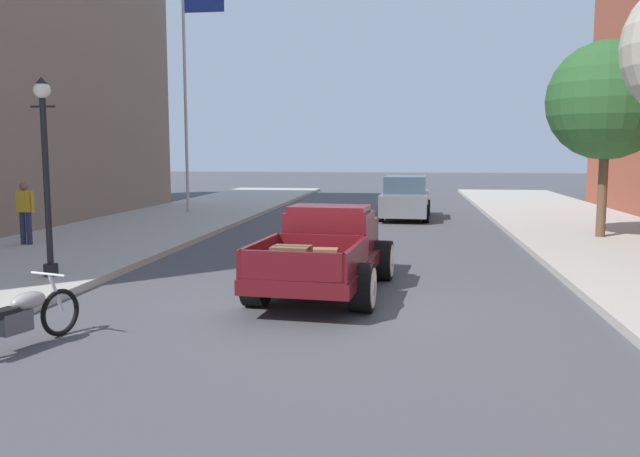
{
  "coord_description": "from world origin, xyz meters",
  "views": [
    {
      "loc": [
        1.49,
        -10.62,
        2.59
      ],
      "look_at": [
        -0.36,
        2.55,
        1.0
      ],
      "focal_mm": 36.3,
      "sensor_mm": 36.0,
      "label": 1
    }
  ],
  "objects_px": {
    "pedestrian_sidewalk_left": "(25,209)",
    "street_lamp_near": "(46,162)",
    "hotrod_truck_maroon": "(328,250)",
    "car_background_grey": "(405,199)",
    "flagpole": "(190,71)",
    "street_tree_second": "(607,101)",
    "motorcycle_parked": "(16,317)"
  },
  "relations": [
    {
      "from": "motorcycle_parked",
      "to": "car_background_grey",
      "type": "relative_size",
      "value": 0.47
    },
    {
      "from": "pedestrian_sidewalk_left",
      "to": "street_lamp_near",
      "type": "bearing_deg",
      "value": -52.69
    },
    {
      "from": "hotrod_truck_maroon",
      "to": "motorcycle_parked",
      "type": "relative_size",
      "value": 2.46
    },
    {
      "from": "hotrod_truck_maroon",
      "to": "street_lamp_near",
      "type": "distance_m",
      "value": 5.71
    },
    {
      "from": "pedestrian_sidewalk_left",
      "to": "street_tree_second",
      "type": "xyz_separation_m",
      "value": [
        15.45,
        3.76,
        2.92
      ]
    },
    {
      "from": "pedestrian_sidewalk_left",
      "to": "flagpole",
      "type": "bearing_deg",
      "value": 82.41
    },
    {
      "from": "hotrod_truck_maroon",
      "to": "street_lamp_near",
      "type": "relative_size",
      "value": 1.31
    },
    {
      "from": "car_background_grey",
      "to": "street_lamp_near",
      "type": "relative_size",
      "value": 1.13
    },
    {
      "from": "motorcycle_parked",
      "to": "flagpole",
      "type": "distance_m",
      "value": 18.77
    },
    {
      "from": "car_background_grey",
      "to": "hotrod_truck_maroon",
      "type": "bearing_deg",
      "value": -95.69
    },
    {
      "from": "flagpole",
      "to": "street_tree_second",
      "type": "height_order",
      "value": "flagpole"
    },
    {
      "from": "street_lamp_near",
      "to": "flagpole",
      "type": "xyz_separation_m",
      "value": [
        -1.76,
        13.55,
        3.39
      ]
    },
    {
      "from": "motorcycle_parked",
      "to": "street_lamp_near",
      "type": "bearing_deg",
      "value": 115.24
    },
    {
      "from": "hotrod_truck_maroon",
      "to": "street_lamp_near",
      "type": "bearing_deg",
      "value": -177.32
    },
    {
      "from": "hotrod_truck_maroon",
      "to": "street_tree_second",
      "type": "bearing_deg",
      "value": 47.15
    },
    {
      "from": "car_background_grey",
      "to": "pedestrian_sidewalk_left",
      "type": "bearing_deg",
      "value": -136.14
    },
    {
      "from": "flagpole",
      "to": "street_lamp_near",
      "type": "bearing_deg",
      "value": -82.59
    },
    {
      "from": "motorcycle_parked",
      "to": "street_lamp_near",
      "type": "xyz_separation_m",
      "value": [
        -1.91,
        4.06,
        1.94
      ]
    },
    {
      "from": "motorcycle_parked",
      "to": "car_background_grey",
      "type": "distance_m",
      "value": 18.15
    },
    {
      "from": "pedestrian_sidewalk_left",
      "to": "flagpole",
      "type": "height_order",
      "value": "flagpole"
    },
    {
      "from": "hotrod_truck_maroon",
      "to": "car_background_grey",
      "type": "bearing_deg",
      "value": 84.31
    },
    {
      "from": "hotrod_truck_maroon",
      "to": "motorcycle_parked",
      "type": "height_order",
      "value": "hotrod_truck_maroon"
    },
    {
      "from": "motorcycle_parked",
      "to": "street_lamp_near",
      "type": "height_order",
      "value": "street_lamp_near"
    },
    {
      "from": "motorcycle_parked",
      "to": "flagpole",
      "type": "bearing_deg",
      "value": 101.79
    },
    {
      "from": "street_tree_second",
      "to": "flagpole",
      "type": "bearing_deg",
      "value": 157.71
    },
    {
      "from": "motorcycle_parked",
      "to": "car_background_grey",
      "type": "height_order",
      "value": "car_background_grey"
    },
    {
      "from": "motorcycle_parked",
      "to": "pedestrian_sidewalk_left",
      "type": "distance_m",
      "value": 9.47
    },
    {
      "from": "hotrod_truck_maroon",
      "to": "pedestrian_sidewalk_left",
      "type": "bearing_deg",
      "value": 156.32
    },
    {
      "from": "car_background_grey",
      "to": "street_tree_second",
      "type": "distance_m",
      "value": 8.63
    },
    {
      "from": "flagpole",
      "to": "pedestrian_sidewalk_left",
      "type": "bearing_deg",
      "value": -97.59
    },
    {
      "from": "motorcycle_parked",
      "to": "pedestrian_sidewalk_left",
      "type": "bearing_deg",
      "value": 121.61
    },
    {
      "from": "pedestrian_sidewalk_left",
      "to": "street_lamp_near",
      "type": "xyz_separation_m",
      "value": [
        3.04,
        -3.99,
        1.3
      ]
    }
  ]
}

